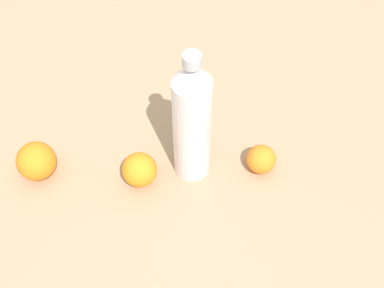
{
  "coord_description": "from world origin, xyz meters",
  "views": [
    {
      "loc": [
        -0.13,
        0.62,
        0.89
      ],
      "look_at": [
        -0.04,
        0.01,
        0.08
      ],
      "focal_mm": 47.75,
      "sensor_mm": 36.0,
      "label": 1
    }
  ],
  "objects_px": {
    "orange_1": "(261,159)",
    "orange_2": "(36,161)",
    "orange_0": "(139,170)",
    "water_bottle": "(192,121)"
  },
  "relations": [
    {
      "from": "orange_0",
      "to": "orange_2",
      "type": "xyz_separation_m",
      "value": [
        0.21,
        0.01,
        0.0
      ]
    },
    {
      "from": "water_bottle",
      "to": "orange_1",
      "type": "relative_size",
      "value": 5.17
    },
    {
      "from": "orange_1",
      "to": "orange_2",
      "type": "bearing_deg",
      "value": 10.06
    },
    {
      "from": "orange_1",
      "to": "orange_2",
      "type": "distance_m",
      "value": 0.46
    },
    {
      "from": "water_bottle",
      "to": "orange_1",
      "type": "xyz_separation_m",
      "value": [
        -0.14,
        -0.02,
        -0.12
      ]
    },
    {
      "from": "orange_0",
      "to": "orange_2",
      "type": "relative_size",
      "value": 0.89
    },
    {
      "from": "orange_2",
      "to": "orange_0",
      "type": "bearing_deg",
      "value": -176.33
    },
    {
      "from": "water_bottle",
      "to": "orange_2",
      "type": "bearing_deg",
      "value": -174.65
    },
    {
      "from": "water_bottle",
      "to": "orange_0",
      "type": "relative_size",
      "value": 4.41
    },
    {
      "from": "water_bottle",
      "to": "orange_2",
      "type": "distance_m",
      "value": 0.34
    }
  ]
}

